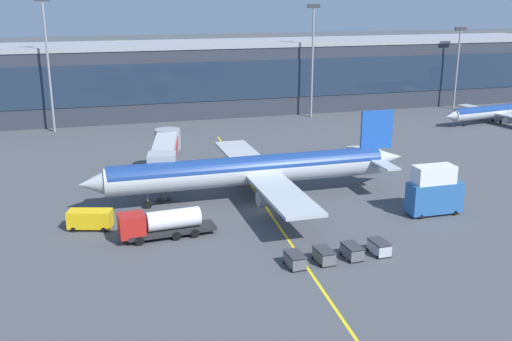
{
  "coord_description": "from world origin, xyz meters",
  "views": [
    {
      "loc": [
        -20.63,
        -68.2,
        26.37
      ],
      "look_at": [
        -0.31,
        3.08,
        4.5
      ],
      "focal_mm": 42.03,
      "sensor_mm": 36.0,
      "label": 1
    }
  ],
  "objects_px": {
    "fuel_tanker": "(161,224)",
    "main_airliner": "(252,170)",
    "commuter_jet_far": "(494,111)",
    "baggage_cart_1": "(324,256)",
    "catering_lift": "(434,191)",
    "crew_van": "(91,218)",
    "baggage_cart_3": "(379,247)",
    "baggage_cart_0": "(295,260)",
    "baggage_cart_2": "(352,251)"
  },
  "relations": [
    {
      "from": "catering_lift",
      "to": "crew_van",
      "type": "bearing_deg",
      "value": 170.97
    },
    {
      "from": "crew_van",
      "to": "baggage_cart_1",
      "type": "distance_m",
      "value": 27.69
    },
    {
      "from": "catering_lift",
      "to": "commuter_jet_far",
      "type": "bearing_deg",
      "value": 46.76
    },
    {
      "from": "baggage_cart_0",
      "to": "baggage_cart_1",
      "type": "bearing_deg",
      "value": 3.02
    },
    {
      "from": "baggage_cart_0",
      "to": "baggage_cart_3",
      "type": "distance_m",
      "value": 9.6
    },
    {
      "from": "fuel_tanker",
      "to": "baggage_cart_2",
      "type": "relative_size",
      "value": 4.02
    },
    {
      "from": "catering_lift",
      "to": "baggage_cart_2",
      "type": "xyz_separation_m",
      "value": [
        -15.19,
        -9.25,
        -2.28
      ]
    },
    {
      "from": "commuter_jet_far",
      "to": "baggage_cart_1",
      "type": "bearing_deg",
      "value": -138.12
    },
    {
      "from": "baggage_cart_3",
      "to": "commuter_jet_far",
      "type": "height_order",
      "value": "commuter_jet_far"
    },
    {
      "from": "baggage_cart_1",
      "to": "fuel_tanker",
      "type": "bearing_deg",
      "value": 144.01
    },
    {
      "from": "main_airliner",
      "to": "commuter_jet_far",
      "type": "relative_size",
      "value": 1.72
    },
    {
      "from": "crew_van",
      "to": "baggage_cart_3",
      "type": "bearing_deg",
      "value": -28.26
    },
    {
      "from": "crew_van",
      "to": "fuel_tanker",
      "type": "bearing_deg",
      "value": -33.41
    },
    {
      "from": "fuel_tanker",
      "to": "baggage_cart_2",
      "type": "xyz_separation_m",
      "value": [
        18.34,
        -10.83,
        -0.96
      ]
    },
    {
      "from": "baggage_cart_1",
      "to": "baggage_cart_2",
      "type": "distance_m",
      "value": 3.2
    },
    {
      "from": "baggage_cart_3",
      "to": "crew_van",
      "type": "bearing_deg",
      "value": 151.74
    },
    {
      "from": "baggage_cart_3",
      "to": "baggage_cart_1",
      "type": "bearing_deg",
      "value": -176.98
    },
    {
      "from": "main_airliner",
      "to": "commuter_jet_far",
      "type": "bearing_deg",
      "value": 27.98
    },
    {
      "from": "main_airliner",
      "to": "baggage_cart_0",
      "type": "height_order",
      "value": "main_airliner"
    },
    {
      "from": "fuel_tanker",
      "to": "catering_lift",
      "type": "xyz_separation_m",
      "value": [
        33.53,
        -1.58,
        1.32
      ]
    },
    {
      "from": "baggage_cart_2",
      "to": "baggage_cart_3",
      "type": "distance_m",
      "value": 3.2
    },
    {
      "from": "main_airliner",
      "to": "fuel_tanker",
      "type": "relative_size",
      "value": 4.03
    },
    {
      "from": "baggage_cart_2",
      "to": "baggage_cart_3",
      "type": "height_order",
      "value": "same"
    },
    {
      "from": "catering_lift",
      "to": "baggage_cart_1",
      "type": "relative_size",
      "value": 2.49
    },
    {
      "from": "main_airliner",
      "to": "crew_van",
      "type": "height_order",
      "value": "main_airliner"
    },
    {
      "from": "fuel_tanker",
      "to": "main_airliner",
      "type": "bearing_deg",
      "value": 37.43
    },
    {
      "from": "main_airliner",
      "to": "commuter_jet_far",
      "type": "height_order",
      "value": "main_airliner"
    },
    {
      "from": "baggage_cart_0",
      "to": "fuel_tanker",
      "type": "bearing_deg",
      "value": 136.93
    },
    {
      "from": "fuel_tanker",
      "to": "catering_lift",
      "type": "height_order",
      "value": "catering_lift"
    },
    {
      "from": "crew_van",
      "to": "commuter_jet_far",
      "type": "relative_size",
      "value": 0.21
    },
    {
      "from": "baggage_cart_1",
      "to": "baggage_cart_2",
      "type": "bearing_deg",
      "value": 3.02
    },
    {
      "from": "crew_van",
      "to": "baggage_cart_3",
      "type": "xyz_separation_m",
      "value": [
        29.02,
        -15.6,
        -0.53
      ]
    },
    {
      "from": "main_airliner",
      "to": "fuel_tanker",
      "type": "xyz_separation_m",
      "value": [
        -13.43,
        -10.28,
        -2.25
      ]
    },
    {
      "from": "commuter_jet_far",
      "to": "catering_lift",
      "type": "bearing_deg",
      "value": -133.24
    },
    {
      "from": "main_airliner",
      "to": "baggage_cart_0",
      "type": "relative_size",
      "value": 16.22
    },
    {
      "from": "fuel_tanker",
      "to": "baggage_cart_0",
      "type": "bearing_deg",
      "value": -43.07
    },
    {
      "from": "fuel_tanker",
      "to": "baggage_cart_2",
      "type": "bearing_deg",
      "value": -30.56
    },
    {
      "from": "baggage_cart_2",
      "to": "catering_lift",
      "type": "bearing_deg",
      "value": 31.36
    },
    {
      "from": "fuel_tanker",
      "to": "baggage_cart_0",
      "type": "relative_size",
      "value": 4.02
    },
    {
      "from": "catering_lift",
      "to": "crew_van",
      "type": "height_order",
      "value": "catering_lift"
    },
    {
      "from": "fuel_tanker",
      "to": "baggage_cart_1",
      "type": "xyz_separation_m",
      "value": [
        15.14,
        -11.0,
        -0.96
      ]
    },
    {
      "from": "catering_lift",
      "to": "baggage_cart_2",
      "type": "relative_size",
      "value": 2.49
    },
    {
      "from": "main_airliner",
      "to": "baggage_cart_3",
      "type": "bearing_deg",
      "value": -68.83
    },
    {
      "from": "catering_lift",
      "to": "crew_van",
      "type": "relative_size",
      "value": 1.26
    },
    {
      "from": "fuel_tanker",
      "to": "baggage_cart_2",
      "type": "height_order",
      "value": "fuel_tanker"
    },
    {
      "from": "fuel_tanker",
      "to": "baggage_cart_0",
      "type": "distance_m",
      "value": 16.38
    },
    {
      "from": "main_airliner",
      "to": "baggage_cart_1",
      "type": "relative_size",
      "value": 16.22
    },
    {
      "from": "baggage_cart_3",
      "to": "baggage_cart_0",
      "type": "bearing_deg",
      "value": -176.98
    },
    {
      "from": "crew_van",
      "to": "commuter_jet_far",
      "type": "distance_m",
      "value": 91.82
    },
    {
      "from": "fuel_tanker",
      "to": "commuter_jet_far",
      "type": "bearing_deg",
      "value": 29.8
    }
  ]
}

